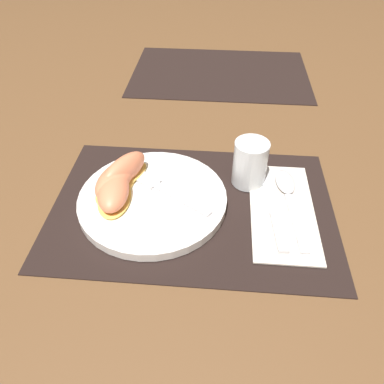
{
  "coord_description": "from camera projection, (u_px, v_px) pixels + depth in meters",
  "views": [
    {
      "loc": [
        0.04,
        -0.46,
        0.45
      ],
      "look_at": [
        -0.0,
        0.01,
        0.02
      ],
      "focal_mm": 35.0,
      "sensor_mm": 36.0,
      "label": 1
    }
  ],
  "objects": [
    {
      "name": "citrus_wedge_2",
      "position": [
        114.0,
        193.0,
        0.62
      ],
      "size": [
        0.06,
        0.1,
        0.04
      ],
      "color": "#F7C656",
      "rests_on": "plate"
    },
    {
      "name": "fork",
      "position": [
        160.0,
        187.0,
        0.65
      ],
      "size": [
        0.17,
        0.12,
        0.0
      ],
      "color": "silver",
      "rests_on": "plate"
    },
    {
      "name": "plate",
      "position": [
        153.0,
        200.0,
        0.64
      ],
      "size": [
        0.25,
        0.25,
        0.02
      ],
      "color": "white",
      "rests_on": "placemat"
    },
    {
      "name": "citrus_wedge_0",
      "position": [
        124.0,
        172.0,
        0.65
      ],
      "size": [
        0.09,
        0.11,
        0.05
      ],
      "color": "#F7C656",
      "rests_on": "plate"
    },
    {
      "name": "napkin",
      "position": [
        282.0,
        208.0,
        0.63
      ],
      "size": [
        0.11,
        0.23,
        0.0
      ],
      "color": "silver",
      "rests_on": "placemat"
    },
    {
      "name": "spoon",
      "position": [
        288.0,
        192.0,
        0.66
      ],
      "size": [
        0.04,
        0.2,
        0.01
      ],
      "color": "silver",
      "rests_on": "napkin"
    },
    {
      "name": "placemat_far",
      "position": [
        220.0,
        73.0,
        1.03
      ],
      "size": [
        0.48,
        0.32,
        0.0
      ],
      "color": "black",
      "rests_on": "ground_plane"
    },
    {
      "name": "citrus_wedge_1",
      "position": [
        114.0,
        181.0,
        0.64
      ],
      "size": [
        0.08,
        0.11,
        0.04
      ],
      "color": "#F7C656",
      "rests_on": "plate"
    },
    {
      "name": "placemat",
      "position": [
        193.0,
        206.0,
        0.64
      ],
      "size": [
        0.48,
        0.32,
        0.0
      ],
      "color": "black",
      "rests_on": "ground_plane"
    },
    {
      "name": "knife",
      "position": [
        273.0,
        208.0,
        0.63
      ],
      "size": [
        0.04,
        0.2,
        0.01
      ],
      "color": "silver",
      "rests_on": "napkin"
    },
    {
      "name": "ground_plane",
      "position": [
        193.0,
        207.0,
        0.64
      ],
      "size": [
        3.0,
        3.0,
        0.0
      ],
      "primitive_type": "plane",
      "color": "brown"
    },
    {
      "name": "juice_glass",
      "position": [
        250.0,
        165.0,
        0.66
      ],
      "size": [
        0.06,
        0.06,
        0.08
      ],
      "color": "silver",
      "rests_on": "placemat"
    }
  ]
}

